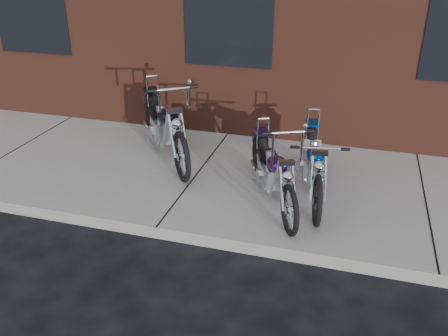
% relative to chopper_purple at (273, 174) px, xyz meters
% --- Properties ---
extents(ground, '(120.00, 120.00, 0.00)m').
position_rel_chopper_purple_xyz_m(ground, '(-1.14, -1.01, -0.51)').
color(ground, black).
rests_on(ground, ground).
extents(sidewalk, '(22.00, 3.00, 0.15)m').
position_rel_chopper_purple_xyz_m(sidewalk, '(-1.14, 0.49, -0.44)').
color(sidewalk, '#A2A19D').
rests_on(sidewalk, ground).
extents(chopper_purple, '(0.94, 1.86, 1.13)m').
position_rel_chopper_purple_xyz_m(chopper_purple, '(0.00, 0.00, 0.00)').
color(chopper_purple, black).
rests_on(chopper_purple, sidewalk).
extents(chopper_blue, '(0.59, 2.08, 0.91)m').
position_rel_chopper_purple_xyz_m(chopper_blue, '(0.45, 0.37, 0.01)').
color(chopper_blue, black).
rests_on(chopper_blue, sidewalk).
extents(chopper_third, '(1.53, 2.00, 1.22)m').
position_rel_chopper_purple_xyz_m(chopper_third, '(-1.80, 0.92, 0.07)').
color(chopper_third, black).
rests_on(chopper_third, sidewalk).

